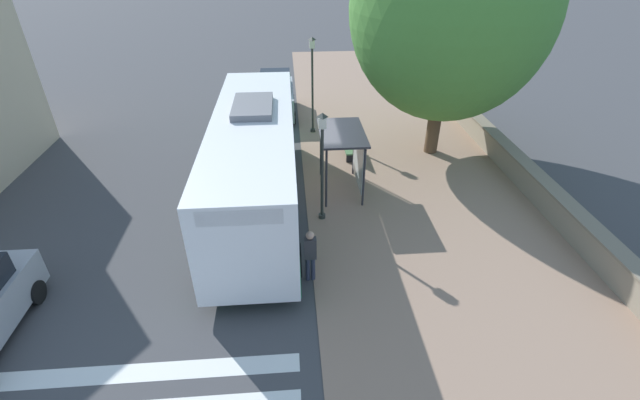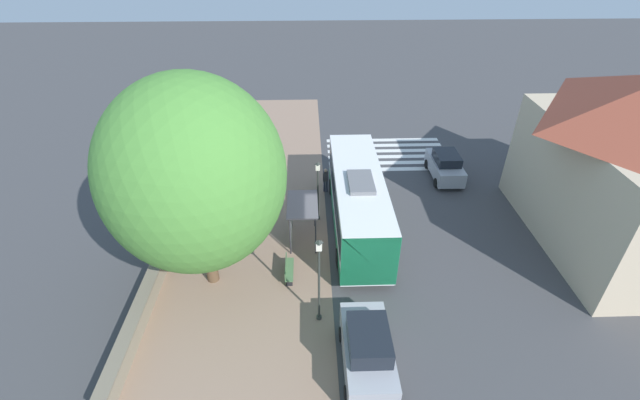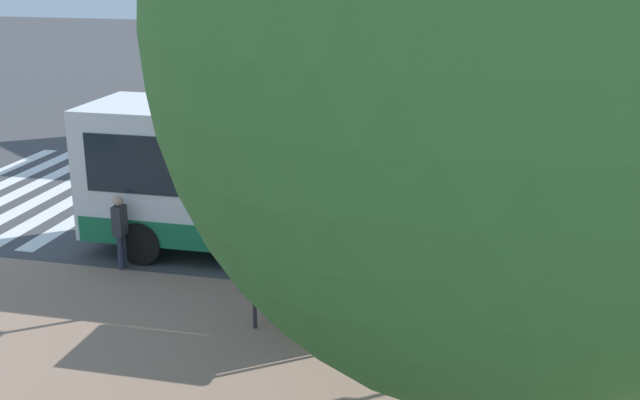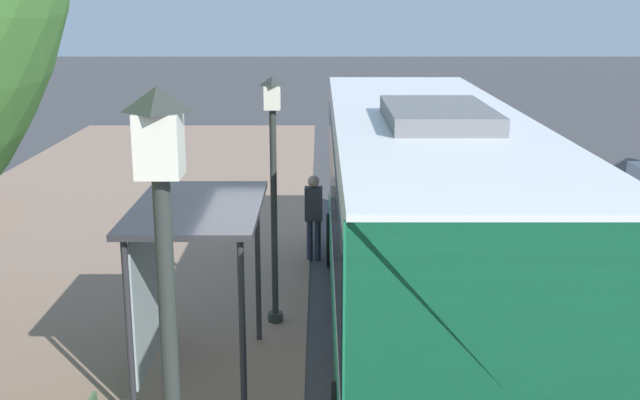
# 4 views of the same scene
# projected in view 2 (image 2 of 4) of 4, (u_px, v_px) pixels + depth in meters

# --- Properties ---
(ground_plane) EXTENTS (120.00, 120.00, 0.00)m
(ground_plane) POSITION_uv_depth(u_px,v_px,m) (328.00, 242.00, 23.76)
(ground_plane) COLOR #424244
(ground_plane) RESTS_ON ground
(sidewalk_plaza) EXTENTS (9.00, 44.00, 0.02)m
(sidewalk_plaza) POSITION_uv_depth(u_px,v_px,m) (247.00, 243.00, 23.63)
(sidewalk_plaza) COLOR #937560
(sidewalk_plaza) RESTS_ON ground
(crosswalk_stripes) EXTENTS (9.00, 5.25, 0.01)m
(crosswalk_stripes) POSITION_uv_depth(u_px,v_px,m) (387.00, 154.00, 32.53)
(crosswalk_stripes) COLOR silver
(crosswalk_stripes) RESTS_ON ground
(stone_wall) EXTENTS (0.60, 20.00, 0.98)m
(stone_wall) POSITION_uv_depth(u_px,v_px,m) (171.00, 238.00, 23.25)
(stone_wall) COLOR gray
(stone_wall) RESTS_ON ground
(background_building) EXTENTS (8.44, 11.73, 9.33)m
(background_building) POSITION_uv_depth(u_px,v_px,m) (640.00, 163.00, 21.38)
(background_building) COLOR #C6B293
(background_building) RESTS_ON ground
(bus) EXTENTS (2.76, 10.44, 3.65)m
(bus) POSITION_uv_depth(u_px,v_px,m) (358.00, 200.00, 23.83)
(bus) COLOR white
(bus) RESTS_ON ground
(bus_shelter) EXTENTS (1.63, 2.71, 2.42)m
(bus_shelter) POSITION_uv_depth(u_px,v_px,m) (300.00, 210.00, 22.83)
(bus_shelter) COLOR #2D2D33
(bus_shelter) RESTS_ON ground
(pedestrian) EXTENTS (0.34, 0.22, 1.70)m
(pedestrian) POSITION_uv_depth(u_px,v_px,m) (326.00, 178.00, 27.56)
(pedestrian) COLOR #2D3347
(pedestrian) RESTS_ON ground
(bench) EXTENTS (0.40, 1.70, 0.88)m
(bench) POSITION_uv_depth(u_px,v_px,m) (288.00, 269.00, 21.24)
(bench) COLOR #4C7247
(bench) RESTS_ON ground
(street_lamp_near) EXTENTS (0.28, 0.28, 4.54)m
(street_lamp_near) POSITION_uv_depth(u_px,v_px,m) (319.00, 275.00, 17.75)
(street_lamp_near) COLOR #2D332D
(street_lamp_near) RESTS_ON ground
(street_lamp_far) EXTENTS (0.28, 0.28, 3.87)m
(street_lamp_far) POSITION_uv_depth(u_px,v_px,m) (318.00, 186.00, 24.26)
(street_lamp_far) COLOR #2D332D
(street_lamp_far) RESTS_ON ground
(shade_tree) EXTENTS (7.83, 7.83, 10.34)m
(shade_tree) POSITION_uv_depth(u_px,v_px,m) (194.00, 175.00, 17.97)
(shade_tree) COLOR brown
(shade_tree) RESTS_ON ground
(parked_car_behind_bus) EXTENTS (1.96, 4.20, 2.21)m
(parked_car_behind_bus) POSITION_uv_depth(u_px,v_px,m) (367.00, 351.00, 16.58)
(parked_car_behind_bus) COLOR #9EA0A8
(parked_car_behind_bus) RESTS_ON ground
(parked_car_far_lane) EXTENTS (1.89, 3.97, 1.86)m
(parked_car_far_lane) POSITION_uv_depth(u_px,v_px,m) (445.00, 166.00, 29.12)
(parked_car_far_lane) COLOR #9EA0A8
(parked_car_far_lane) RESTS_ON ground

